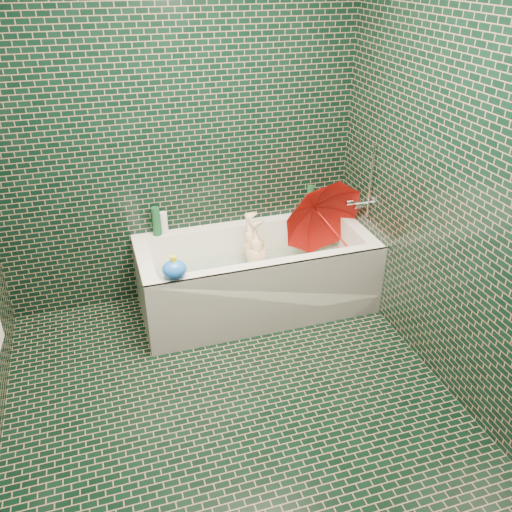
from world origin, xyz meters
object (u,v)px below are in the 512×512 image
object	(u,v)px
child	(259,267)
umbrella	(330,227)
rubber_duck	(309,209)
bathtub	(257,282)
bath_toy	(174,269)

from	to	relation	value
child	umbrella	world-z (taller)	umbrella
umbrella	rubber_duck	world-z (taller)	umbrella
bathtub	umbrella	distance (m)	0.68
child	bath_toy	bearing A→B (deg)	-59.98
child	bath_toy	xyz separation A→B (m)	(-0.68, -0.36, 0.31)
umbrella	bath_toy	world-z (taller)	umbrella
child	rubber_duck	world-z (taller)	rubber_duck
bathtub	bath_toy	xyz separation A→B (m)	(-0.64, -0.31, 0.41)
bathtub	bath_toy	bearing A→B (deg)	-154.64
rubber_duck	bath_toy	xyz separation A→B (m)	(-1.18, -0.64, 0.03)
umbrella	rubber_duck	xyz separation A→B (m)	(-0.02, 0.35, -0.01)
child	umbrella	xyz separation A→B (m)	(0.53, -0.08, 0.29)
child	rubber_duck	distance (m)	0.64
umbrella	bath_toy	bearing A→B (deg)	-171.91
child	bath_toy	size ratio (longest dim) A/B	4.33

